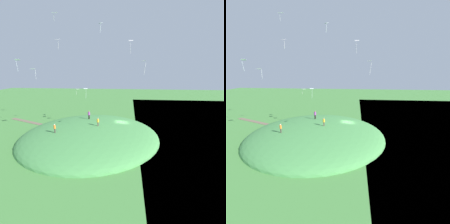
# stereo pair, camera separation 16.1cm
# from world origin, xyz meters

# --- Properties ---
(ground_plane) EXTENTS (160.00, 160.00, 0.00)m
(ground_plane) POSITION_xyz_m (0.00, 0.00, 0.00)
(ground_plane) COLOR #47863D
(grass_hill) EXTENTS (26.54, 27.61, 4.71)m
(grass_hill) POSITION_xyz_m (6.04, 3.51, 0.00)
(grass_hill) COLOR #499049
(grass_hill) RESTS_ON ground_plane
(dirt_path) EXTENTS (16.92, 8.22, 0.04)m
(dirt_path) POSITION_xyz_m (21.19, -3.31, 0.02)
(dirt_path) COLOR #71614E
(dirt_path) RESTS_ON ground_plane
(person_near_shore) EXTENTS (0.41, 0.41, 1.60)m
(person_near_shore) POSITION_xyz_m (4.34, 4.16, 3.33)
(person_near_shore) COLOR brown
(person_near_shore) RESTS_ON grass_hill
(person_walking_path) EXTENTS (0.39, 0.39, 1.57)m
(person_walking_path) POSITION_xyz_m (11.34, 7.65, 3.03)
(person_walking_path) COLOR #412D2D
(person_walking_path) RESTS_ON grass_hill
(person_watching_kites) EXTENTS (0.63, 0.63, 1.82)m
(person_watching_kites) POSITION_xyz_m (7.19, -0.80, 3.36)
(person_watching_kites) COLOR black
(person_watching_kites) RESTS_ON grass_hill
(kite_0) EXTENTS (0.64, 0.84, 1.92)m
(kite_0) POSITION_xyz_m (-3.30, 10.06, 13.83)
(kite_0) COLOR white
(kite_1) EXTENTS (0.97, 0.81, 2.06)m
(kite_1) POSITION_xyz_m (18.35, 5.05, 14.31)
(kite_1) COLOR white
(kite_2) EXTENTS (0.93, 0.70, 2.09)m
(kite_2) POSITION_xyz_m (17.34, 1.88, 12.77)
(kite_2) COLOR white
(kite_3) EXTENTS (0.75, 0.77, 1.41)m
(kite_3) POSITION_xyz_m (3.35, 5.62, 19.76)
(kite_3) COLOR white
(kite_5) EXTENTS (1.09, 0.91, 1.89)m
(kite_5) POSITION_xyz_m (13.44, -1.42, 18.61)
(kite_5) COLOR white
(kite_7) EXTENTS (1.19, 1.15, 1.32)m
(kite_7) POSITION_xyz_m (10.28, -2.94, 8.44)
(kite_7) COLOR white
(kite_8) EXTENTS (0.86, 0.64, 2.27)m
(kite_8) POSITION_xyz_m (-1.49, 2.40, 17.55)
(kite_8) COLOR white
(kite_9) EXTENTS (1.25, 0.97, 1.72)m
(kite_9) POSITION_xyz_m (15.21, -5.45, 24.76)
(kite_9) COLOR silver
(kite_10) EXTENTS (0.98, 0.90, 2.06)m
(kite_10) POSITION_xyz_m (7.83, -1.21, 8.66)
(kite_10) COLOR white
(mooring_post) EXTENTS (0.14, 0.14, 1.23)m
(mooring_post) POSITION_xyz_m (-2.77, -1.86, 0.62)
(mooring_post) COLOR brown
(mooring_post) RESTS_ON ground_plane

